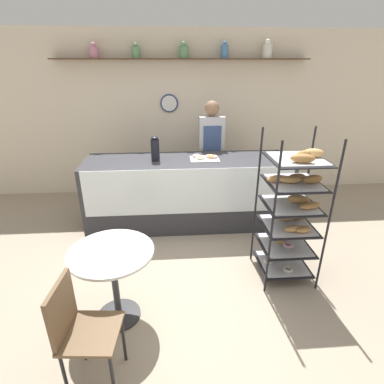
{
  "coord_description": "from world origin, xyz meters",
  "views": [
    {
      "loc": [
        -0.23,
        -2.72,
        2.19
      ],
      "look_at": [
        0.0,
        0.43,
        0.83
      ],
      "focal_mm": 28.0,
      "sensor_mm": 36.0,
      "label": 1
    }
  ],
  "objects_px": {
    "pastry_rack": "(292,209)",
    "donut_tray_counter": "(205,157)",
    "cafe_chair": "(78,325)",
    "person_worker": "(211,150)",
    "cafe_table": "(113,268)",
    "coffee_carafe": "(155,149)"
  },
  "relations": [
    {
      "from": "cafe_table",
      "to": "cafe_chair",
      "type": "relative_size",
      "value": 0.82
    },
    {
      "from": "person_worker",
      "to": "cafe_chair",
      "type": "distance_m",
      "value": 3.25
    },
    {
      "from": "pastry_rack",
      "to": "donut_tray_counter",
      "type": "bearing_deg",
      "value": 120.7
    },
    {
      "from": "pastry_rack",
      "to": "coffee_carafe",
      "type": "distance_m",
      "value": 1.93
    },
    {
      "from": "donut_tray_counter",
      "to": "cafe_table",
      "type": "bearing_deg",
      "value": -119.43
    },
    {
      "from": "pastry_rack",
      "to": "coffee_carafe",
      "type": "height_order",
      "value": "pastry_rack"
    },
    {
      "from": "cafe_table",
      "to": "coffee_carafe",
      "type": "distance_m",
      "value": 1.87
    },
    {
      "from": "person_worker",
      "to": "cafe_table",
      "type": "distance_m",
      "value": 2.65
    },
    {
      "from": "cafe_table",
      "to": "coffee_carafe",
      "type": "bearing_deg",
      "value": 79.43
    },
    {
      "from": "pastry_rack",
      "to": "donut_tray_counter",
      "type": "relative_size",
      "value": 4.07
    },
    {
      "from": "pastry_rack",
      "to": "person_worker",
      "type": "bearing_deg",
      "value": 107.75
    },
    {
      "from": "person_worker",
      "to": "cafe_chair",
      "type": "bearing_deg",
      "value": -113.7
    },
    {
      "from": "cafe_chair",
      "to": "coffee_carafe",
      "type": "relative_size",
      "value": 2.68
    },
    {
      "from": "cafe_table",
      "to": "cafe_chair",
      "type": "distance_m",
      "value": 0.62
    },
    {
      "from": "person_worker",
      "to": "cafe_table",
      "type": "relative_size",
      "value": 2.31
    },
    {
      "from": "person_worker",
      "to": "cafe_chair",
      "type": "height_order",
      "value": "person_worker"
    },
    {
      "from": "person_worker",
      "to": "coffee_carafe",
      "type": "distance_m",
      "value": 1.05
    },
    {
      "from": "cafe_table",
      "to": "donut_tray_counter",
      "type": "bearing_deg",
      "value": 60.57
    },
    {
      "from": "pastry_rack",
      "to": "cafe_chair",
      "type": "xyz_separation_m",
      "value": [
        -1.89,
        -1.1,
        -0.26
      ]
    },
    {
      "from": "pastry_rack",
      "to": "donut_tray_counter",
      "type": "distance_m",
      "value": 1.49
    },
    {
      "from": "person_worker",
      "to": "pastry_rack",
      "type": "bearing_deg",
      "value": -72.25
    },
    {
      "from": "cafe_chair",
      "to": "person_worker",
      "type": "bearing_deg",
      "value": -18.83
    }
  ]
}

